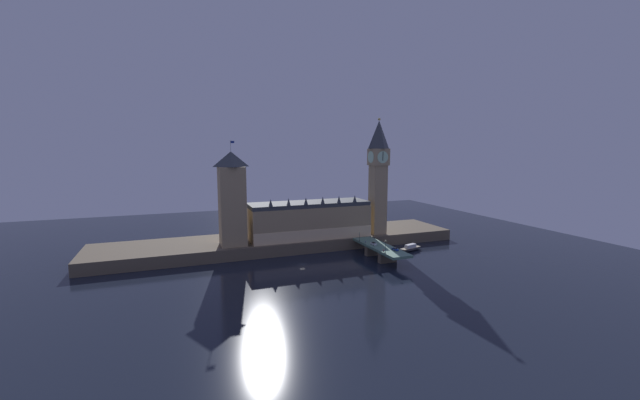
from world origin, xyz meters
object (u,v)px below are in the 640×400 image
at_px(car_southbound_lead, 395,249).
at_px(pedestrian_far_rail, 365,242).
at_px(clock_tower, 378,173).
at_px(pedestrian_near_rail, 384,251).
at_px(car_northbound_lead, 374,244).
at_px(victoria_tower, 232,199).
at_px(street_lamp_far, 360,235).
at_px(street_lamp_near, 385,245).
at_px(boat_downstream, 410,248).

distance_m(car_southbound_lead, pedestrian_far_rail, 20.48).
height_order(clock_tower, pedestrian_near_rail, clock_tower).
bearing_deg(car_northbound_lead, pedestrian_near_rail, -99.51).
relative_size(victoria_tower, car_northbound_lead, 13.92).
xyz_separation_m(car_southbound_lead, pedestrian_far_rail, (-7.76, 18.95, 0.21)).
xyz_separation_m(car_southbound_lead, street_lamp_far, (-8.16, 25.68, 3.04)).
distance_m(street_lamp_near, boat_downstream, 39.23).
xyz_separation_m(clock_tower, car_northbound_lead, (-17.65, -27.82, -37.32)).
height_order(pedestrian_near_rail, boat_downstream, pedestrian_near_rail).
distance_m(street_lamp_far, boat_downstream, 32.64).
bearing_deg(street_lamp_near, pedestrian_near_rail, 80.60).
xyz_separation_m(clock_tower, boat_downstream, (9.86, -23.16, -43.77)).
bearing_deg(pedestrian_near_rail, victoria_tower, 146.98).
xyz_separation_m(clock_tower, street_lamp_near, (-20.63, -45.66, -33.61)).
bearing_deg(pedestrian_far_rail, car_southbound_lead, -67.74).
bearing_deg(car_southbound_lead, pedestrian_near_rail, -170.13).
bearing_deg(pedestrian_far_rail, victoria_tower, 160.12).
relative_size(car_northbound_lead, car_southbound_lead, 0.91).
height_order(pedestrian_far_rail, street_lamp_near, street_lamp_near).
height_order(car_southbound_lead, street_lamp_near, street_lamp_near).
distance_m(car_northbound_lead, street_lamp_far, 12.33).
height_order(car_southbound_lead, pedestrian_near_rail, pedestrian_near_rail).
xyz_separation_m(pedestrian_near_rail, boat_downstream, (30.09, 20.09, -6.62)).
relative_size(car_southbound_lead, boat_downstream, 0.27).
distance_m(pedestrian_near_rail, street_lamp_far, 27.17).
distance_m(victoria_tower, pedestrian_far_rail, 78.94).
distance_m(clock_tower, boat_downstream, 50.49).
height_order(victoria_tower, street_lamp_near, victoria_tower).
bearing_deg(pedestrian_far_rail, street_lamp_far, 93.41).
relative_size(pedestrian_near_rail, street_lamp_far, 0.29).
distance_m(clock_tower, car_southbound_lead, 57.55).
bearing_deg(boat_downstream, pedestrian_far_rail, 179.59).
distance_m(car_southbound_lead, boat_downstream, 29.83).
distance_m(victoria_tower, boat_downstream, 108.42).
bearing_deg(street_lamp_far, boat_downstream, -12.82).
xyz_separation_m(victoria_tower, car_northbound_lead, (72.99, -30.33, -25.15)).
xyz_separation_m(pedestrian_near_rail, street_lamp_near, (-0.40, -2.42, 3.54)).
relative_size(car_northbound_lead, pedestrian_far_rail, 2.62).
bearing_deg(street_lamp_near, car_southbound_lead, 24.77).
distance_m(clock_tower, street_lamp_near, 60.34).
xyz_separation_m(victoria_tower, pedestrian_near_rail, (70.40, -45.76, -24.98)).
distance_m(car_southbound_lead, street_lamp_near, 9.76).
bearing_deg(pedestrian_near_rail, clock_tower, 64.93).
relative_size(victoria_tower, street_lamp_near, 8.21).
distance_m(pedestrian_far_rail, street_lamp_far, 7.30).
bearing_deg(car_northbound_lead, boat_downstream, 9.61).
xyz_separation_m(car_northbound_lead, pedestrian_far_rail, (-2.59, 4.87, 0.10)).
height_order(victoria_tower, pedestrian_far_rail, victoria_tower).
height_order(car_southbound_lead, street_lamp_far, street_lamp_far).
height_order(pedestrian_far_rail, boat_downstream, pedestrian_far_rail).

